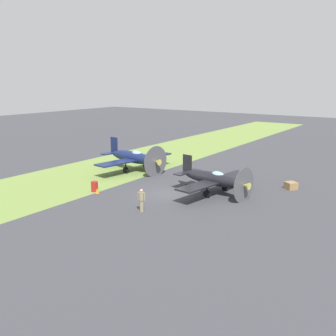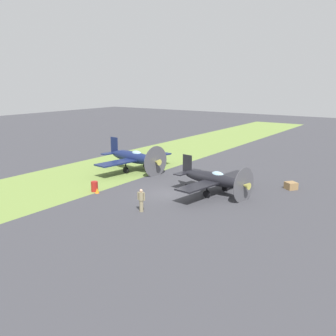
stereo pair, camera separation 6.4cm
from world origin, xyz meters
TOP-DOWN VIEW (x-y plane):
  - ground_plane at (0.00, 0.00)m, footprint 160.00×160.00m
  - grass_verge at (0.00, -10.90)m, footprint 120.00×11.00m
  - airplane_lead at (-2.04, 3.05)m, footprint 8.86×7.05m
  - airplane_wingman at (-4.82, -8.07)m, footprint 9.75×7.75m
  - ground_crew_chief at (5.07, 0.86)m, footprint 0.38×0.62m
  - fuel_drum at (3.30, -5.79)m, footprint 0.60×0.60m
  - supply_crate at (-7.21, 8.10)m, footprint 1.26×1.26m
  - runway_marker_cone at (3.54, -5.24)m, footprint 0.36×0.36m

SIDE VIEW (x-z plane):
  - ground_plane at x=0.00m, z-range 0.00..0.00m
  - grass_verge at x=0.00m, z-range 0.00..0.01m
  - runway_marker_cone at x=3.54m, z-range 0.00..0.44m
  - supply_crate at x=-7.21m, z-range 0.00..0.64m
  - fuel_drum at x=3.30m, z-range 0.00..0.90m
  - ground_crew_chief at x=5.07m, z-range 0.05..1.78m
  - airplane_lead at x=-2.04m, z-range -0.26..2.88m
  - airplane_wingman at x=-4.82m, z-range -0.28..3.17m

